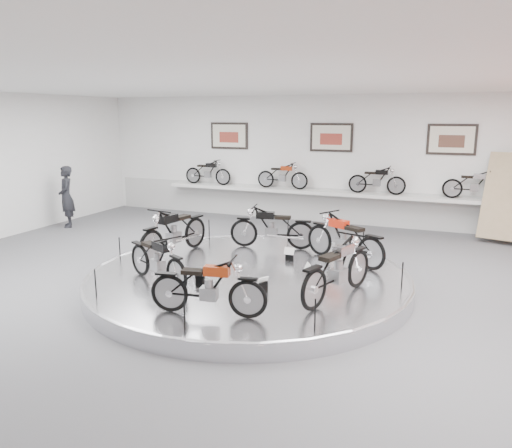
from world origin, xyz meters
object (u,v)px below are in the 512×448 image
at_px(visitor, 66,197).
at_px(shelf, 327,193).
at_px(bike_c, 174,231).
at_px(display_platform, 248,280).
at_px(bike_f, 338,268).
at_px(bike_e, 208,286).
at_px(bike_d, 157,259).
at_px(bike_b, 272,227).
at_px(bike_a, 344,238).

bearing_deg(visitor, shelf, 70.94).
relative_size(shelf, bike_c, 5.86).
relative_size(display_platform, bike_f, 3.54).
bearing_deg(display_platform, visitor, 157.60).
relative_size(bike_c, bike_e, 1.17).
bearing_deg(visitor, bike_d, 10.75).
xyz_separation_m(shelf, bike_e, (0.26, -8.63, -0.23)).
xyz_separation_m(bike_c, bike_e, (2.29, -2.80, -0.08)).
bearing_deg(bike_b, visitor, -19.12).
distance_m(bike_d, bike_f, 3.31).
bearing_deg(bike_b, display_platform, 85.67).
xyz_separation_m(display_platform, visitor, (-7.31, 3.01, 0.79)).
xyz_separation_m(bike_c, bike_d, (0.73, -1.81, -0.07)).
relative_size(shelf, bike_b, 6.42).
xyz_separation_m(bike_a, bike_c, (-3.65, -0.86, 0.03)).
bearing_deg(shelf, visitor, -155.13).
bearing_deg(bike_e, display_platform, 86.67).
distance_m(shelf, bike_c, 6.18).
bearing_deg(visitor, display_platform, 23.68).
distance_m(bike_a, visitor, 9.06).
xyz_separation_m(bike_b, bike_d, (-1.09, -3.19, -0.03)).
xyz_separation_m(display_platform, bike_d, (-1.31, -1.24, 0.63)).
relative_size(bike_c, bike_d, 1.15).
xyz_separation_m(bike_e, bike_f, (1.71, 1.49, 0.06)).
xyz_separation_m(shelf, bike_d, (-1.31, -7.64, -0.22)).
distance_m(bike_a, bike_f, 2.19).
bearing_deg(shelf, bike_c, -109.23).
distance_m(display_platform, bike_e, 2.33).
relative_size(display_platform, bike_c, 3.41).
relative_size(display_platform, visitor, 3.41).
xyz_separation_m(shelf, bike_f, (1.96, -7.14, -0.17)).
bearing_deg(bike_d, bike_e, -6.21).
relative_size(bike_b, visitor, 0.91).
distance_m(bike_b, bike_e, 4.21).
distance_m(bike_c, visitor, 5.81).
xyz_separation_m(display_platform, bike_a, (1.61, 1.43, 0.68)).
height_order(bike_c, bike_f, bike_c).
xyz_separation_m(display_platform, bike_b, (-0.22, 1.95, 0.65)).
distance_m(display_platform, bike_c, 2.23).
height_order(bike_b, bike_c, bike_c).
distance_m(bike_c, bike_f, 4.20).
distance_m(shelf, bike_b, 4.46).
bearing_deg(bike_b, bike_c, 26.72).
bearing_deg(bike_e, bike_f, 31.34).
height_order(bike_c, bike_d, bike_c).
distance_m(bike_a, bike_e, 3.90).
height_order(bike_b, bike_d, bike_b).
xyz_separation_m(bike_f, visitor, (-9.27, 3.75, 0.11)).
relative_size(bike_a, bike_c, 0.95).
height_order(display_platform, bike_a, bike_a).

